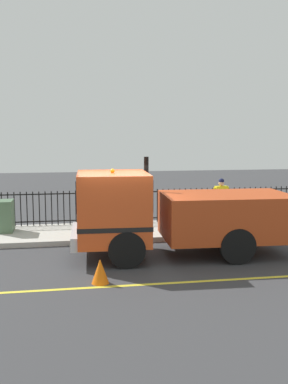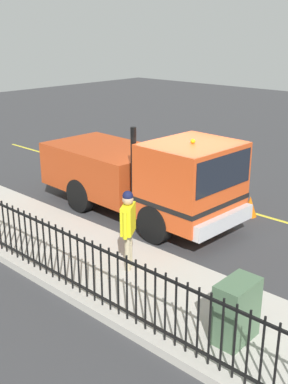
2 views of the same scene
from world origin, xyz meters
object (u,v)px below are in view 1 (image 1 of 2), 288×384
Objects in this scene: worker_standing at (95,200)px; traffic_cone at (100,271)px; work_truck at (165,211)px; pedestrian_distant at (221,196)px; utility_cabinet at (6,216)px.

traffic_cone is (-4.66, 0.16, -0.94)m from worker_standing.
work_truck is 10.80× the size of traffic_cone.
pedestrian_distant is (3.43, -2.85, -0.12)m from work_truck.
traffic_cone is at bearing -33.25° from worker_standing.
work_truck is at bearing -44.17° from traffic_cone.
work_truck is 3.79× the size of pedestrian_distant.
pedestrian_distant reaches higher than traffic_cone.
worker_standing is 1.06× the size of pedestrian_distant.
work_truck reaches higher than pedestrian_distant.
worker_standing is 4.76m from traffic_cone.
worker_standing is at bearing -1.92° from traffic_cone.
work_truck is at bearing 3.07° from worker_standing.
traffic_cone is (-5.45, 4.81, -0.88)m from pedestrian_distant.
utility_cabinet is (3.17, 4.75, -0.59)m from work_truck.
pedestrian_distant reaches higher than utility_cabinet.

